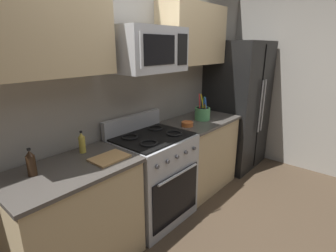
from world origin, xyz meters
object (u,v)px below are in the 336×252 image
object	(u,v)px
cutting_board	(109,158)
utensil_crock	(202,113)
refrigerator	(237,106)
prep_bowl	(187,124)
microwave	(148,50)
bottle_soy	(31,163)
bottle_oil	(82,143)
range_oven	(153,177)

from	to	relation	value
cutting_board	utensil_crock	bearing A→B (deg)	3.05
refrigerator	cutting_board	size ratio (longest dim) A/B	6.37
refrigerator	prep_bowl	world-z (taller)	refrigerator
microwave	bottle_soy	distance (m)	1.34
cutting_board	bottle_oil	size ratio (longest dim) A/B	1.51
utensil_crock	cutting_board	size ratio (longest dim) A/B	1.11
utensil_crock	bottle_oil	size ratio (longest dim) A/B	1.67
refrigerator	range_oven	bearing A→B (deg)	179.46
range_oven	bottle_oil	bearing A→B (deg)	164.51
range_oven	bottle_soy	size ratio (longest dim) A/B	5.40
utensil_crock	bottle_soy	world-z (taller)	utensil_crock
bottle_soy	prep_bowl	distance (m)	1.65
bottle_soy	utensil_crock	bearing A→B (deg)	-3.03
microwave	prep_bowl	world-z (taller)	microwave
refrigerator	microwave	size ratio (longest dim) A/B	2.69
utensil_crock	prep_bowl	distance (m)	0.35
utensil_crock	microwave	bearing A→B (deg)	176.97
refrigerator	utensil_crock	xyz separation A→B (m)	(-0.94, -0.00, 0.07)
prep_bowl	bottle_oil	bearing A→B (deg)	169.30
range_oven	microwave	world-z (taller)	microwave
microwave	prep_bowl	size ratio (longest dim) A/B	5.07
microwave	bottle_soy	world-z (taller)	microwave
prep_bowl	range_oven	bearing A→B (deg)	175.47
microwave	prep_bowl	bearing A→B (deg)	-7.41
range_oven	prep_bowl	size ratio (longest dim) A/B	8.03
utensil_crock	bottle_oil	bearing A→B (deg)	172.48
cutting_board	prep_bowl	distance (m)	1.12
utensil_crock	refrigerator	bearing A→B (deg)	0.12
bottle_soy	prep_bowl	bearing A→B (deg)	-4.45
utensil_crock	cutting_board	distance (m)	1.47
range_oven	refrigerator	bearing A→B (deg)	-0.54
bottle_soy	prep_bowl	xyz separation A→B (m)	(1.64, -0.13, -0.06)
cutting_board	refrigerator	bearing A→B (deg)	1.90
refrigerator	bottle_oil	world-z (taller)	refrigerator
bottle_soy	refrigerator	bearing A→B (deg)	-2.02
bottle_oil	bottle_soy	bearing A→B (deg)	-167.95
refrigerator	bottle_oil	xyz separation A→B (m)	(-2.47, 0.20, 0.07)
microwave	bottle_oil	xyz separation A→B (m)	(-0.66, 0.16, -0.75)
bottle_oil	prep_bowl	size ratio (longest dim) A/B	1.41
microwave	bottle_oil	size ratio (longest dim) A/B	3.59
utensil_crock	prep_bowl	size ratio (longest dim) A/B	2.36
microwave	cutting_board	distance (m)	1.03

